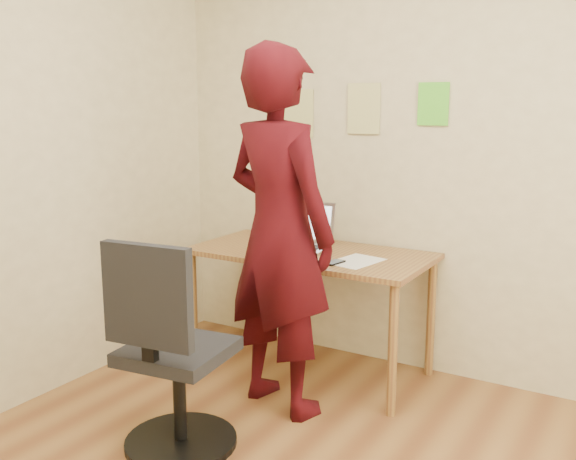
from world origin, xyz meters
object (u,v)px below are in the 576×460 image
Objects in this scene: phone at (334,262)px; office_chair at (170,363)px; desk at (310,265)px; laptop at (300,238)px; person at (279,233)px.

phone is 1.07m from office_chair.
office_chair reaches higher than desk.
laptop is 2.96× the size of phone.
phone is 0.39m from person.
desk is 0.33m from phone.
person is at bearing -79.00° from laptop.
office_chair is at bearing -97.45° from laptop.
person is at bearing -79.92° from desk.
desk is 3.46× the size of laptop.
laptop is at bearing 83.92° from office_chair.
office_chair reaches higher than laptop.
phone is at bearing -43.71° from laptop.
person reaches higher than office_chair.
laptop is 0.40× the size of office_chair.
phone is at bearing -106.12° from person.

